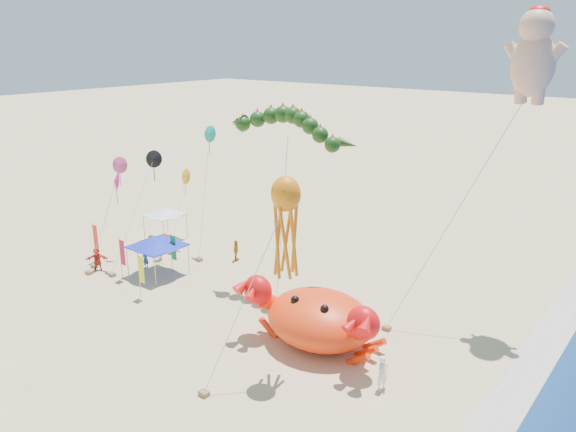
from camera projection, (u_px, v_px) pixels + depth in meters
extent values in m
plane|color=#D1B784|center=(294.00, 335.00, 33.09)|extent=(320.00, 320.00, 0.00)
plane|color=silver|center=(499.00, 415.00, 26.04)|extent=(320.00, 320.00, 0.00)
ellipsoid|color=#FF350D|center=(319.00, 319.00, 31.83)|extent=(6.64, 5.60, 3.05)
sphere|color=red|center=(259.00, 289.00, 32.46)|extent=(1.81, 1.81, 1.81)
sphere|color=black|center=(295.00, 299.00, 31.19)|extent=(0.47, 0.47, 0.47)
sphere|color=red|center=(360.00, 324.00, 28.46)|extent=(1.81, 1.81, 1.81)
sphere|color=black|center=(323.00, 309.00, 30.06)|extent=(0.47, 0.47, 0.47)
cone|color=#16380F|center=(237.00, 122.00, 37.60)|extent=(1.29, 0.95, 1.05)
cylinder|color=#B2B2B2|center=(281.00, 232.00, 34.12)|extent=(2.91, 5.04, 10.72)
cube|color=olive|center=(274.00, 334.00, 33.03)|extent=(0.50, 0.35, 0.25)
ellipsoid|color=#ECB190|center=(533.00, 65.00, 30.75)|extent=(2.37, 1.95, 3.49)
sphere|color=#ECB190|center=(537.00, 26.00, 29.97)|extent=(1.82, 1.82, 1.82)
ellipsoid|color=red|center=(539.00, 13.00, 29.86)|extent=(1.18, 1.18, 0.83)
cylinder|color=#B2B2B2|center=(455.00, 214.00, 32.41)|extent=(4.90, 6.08, 13.81)
cube|color=olive|center=(387.00, 328.00, 33.65)|extent=(0.50, 0.35, 0.25)
ellipsoid|color=orange|center=(286.00, 194.00, 27.02)|extent=(1.53, 1.38, 1.76)
cylinder|color=#B2B2B2|center=(245.00, 299.00, 27.31)|extent=(1.65, 4.51, 8.93)
cube|color=olive|center=(204.00, 393.00, 27.45)|extent=(0.50, 0.35, 0.25)
cylinder|color=gray|center=(127.00, 262.00, 41.11)|extent=(0.06, 0.06, 2.20)
cylinder|color=gray|center=(155.00, 272.00, 39.27)|extent=(0.06, 0.06, 2.20)
cylinder|color=gray|center=(161.00, 250.00, 43.48)|extent=(0.06, 0.06, 2.20)
cylinder|color=gray|center=(189.00, 259.00, 41.63)|extent=(0.06, 0.06, 2.20)
cube|color=#1624C3|center=(157.00, 246.00, 41.03)|extent=(3.38, 3.38, 0.08)
cone|color=#1624C3|center=(157.00, 243.00, 40.96)|extent=(3.72, 3.72, 0.45)
cylinder|color=gray|center=(144.00, 228.00, 48.48)|extent=(0.06, 0.06, 2.20)
cylinder|color=gray|center=(164.00, 234.00, 46.96)|extent=(0.06, 0.06, 2.20)
cylinder|color=gray|center=(167.00, 220.00, 50.43)|extent=(0.06, 0.06, 2.20)
cylinder|color=gray|center=(187.00, 226.00, 48.91)|extent=(0.06, 0.06, 2.20)
cube|color=silver|center=(165.00, 214.00, 48.35)|extent=(2.84, 2.84, 0.08)
cone|color=silver|center=(165.00, 212.00, 48.28)|extent=(3.12, 3.12, 0.45)
cylinder|color=gray|center=(139.00, 275.00, 37.49)|extent=(0.05, 0.05, 3.20)
cube|color=yellow|center=(141.00, 269.00, 37.18)|extent=(0.50, 0.04, 1.90)
cylinder|color=gray|center=(121.00, 258.00, 40.42)|extent=(0.05, 0.05, 3.20)
cube|color=#B81736|center=(122.00, 253.00, 40.10)|extent=(0.50, 0.04, 1.90)
cylinder|color=gray|center=(94.00, 242.00, 43.64)|extent=(0.05, 0.05, 3.20)
cube|color=#F8311B|center=(96.00, 237.00, 43.33)|extent=(0.50, 0.04, 1.90)
cylinder|color=gray|center=(171.00, 253.00, 41.36)|extent=(0.05, 0.05, 3.20)
cube|color=#178C4B|center=(174.00, 248.00, 41.05)|extent=(0.50, 0.04, 1.90)
imported|color=#226640|center=(152.00, 244.00, 45.34)|extent=(1.19, 0.88, 1.64)
imported|color=#1D2FA9|center=(296.00, 321.00, 32.87)|extent=(0.98, 0.76, 1.79)
imported|color=#1D4FAE|center=(145.00, 258.00, 42.60)|extent=(0.51, 0.65, 1.59)
imported|color=white|center=(383.00, 373.00, 27.67)|extent=(0.62, 0.78, 1.88)
imported|color=white|center=(158.00, 249.00, 44.06)|extent=(1.13, 1.12, 1.85)
imported|color=#BC7D21|center=(236.00, 250.00, 44.04)|extent=(0.84, 1.06, 1.68)
imported|color=red|center=(97.00, 259.00, 42.16)|extent=(1.54, 1.55, 1.78)
cone|color=yellow|center=(185.00, 176.00, 45.77)|extent=(1.30, 0.51, 1.32)
cylinder|color=#B2B2B2|center=(175.00, 216.00, 45.39)|extent=(0.55, 3.04, 5.75)
cube|color=olive|center=(165.00, 255.00, 44.99)|extent=(0.50, 0.35, 0.25)
cone|color=black|center=(153.00, 159.00, 41.42)|extent=(1.30, 0.51, 1.32)
cylinder|color=#B2B2B2|center=(143.00, 217.00, 41.38)|extent=(0.55, 3.04, 7.99)
cube|color=olive|center=(133.00, 274.00, 41.32)|extent=(0.50, 0.35, 0.25)
cone|color=#0EA084|center=(209.00, 134.00, 43.70)|extent=(1.30, 0.51, 1.32)
cylinder|color=#B2B2B2|center=(200.00, 198.00, 43.88)|extent=(0.55, 3.04, 9.39)
cube|color=olive|center=(191.00, 260.00, 44.02)|extent=(0.50, 0.35, 0.25)
cone|color=#EC1A77|center=(116.00, 181.00, 41.29)|extent=(1.30, 0.51, 1.32)
cylinder|color=#B2B2B2|center=(105.00, 230.00, 41.02)|extent=(0.55, 3.04, 6.47)
cube|color=olive|center=(93.00, 278.00, 40.73)|extent=(0.50, 0.35, 0.25)
cone|color=#CE4477|center=(119.00, 165.00, 43.40)|extent=(1.30, 0.51, 1.32)
cylinder|color=#B2B2B2|center=(109.00, 215.00, 43.23)|extent=(0.55, 3.04, 7.14)
cube|color=olive|center=(99.00, 265.00, 43.04)|extent=(0.50, 0.35, 0.25)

